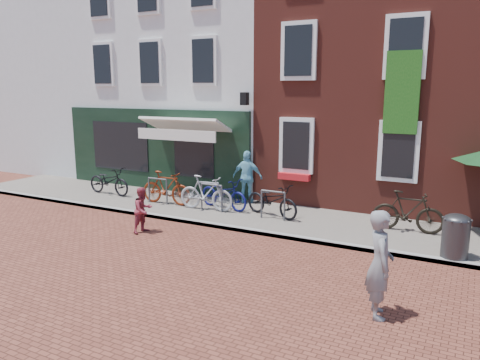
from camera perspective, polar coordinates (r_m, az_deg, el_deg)
The scene contains 15 objects.
ground at distance 12.13m, azimuth -0.37°, elevation -6.46°, with size 80.00×80.00×0.00m, color brown.
sidewalk at distance 13.03m, azimuth 6.64°, elevation -5.05°, with size 24.00×3.00×0.10m, color slate.
building_stucco at distance 20.13m, azimuth -3.73°, elevation 13.52°, with size 8.00×8.00×9.00m, color silver.
building_brick_mid at distance 17.60m, azimuth 16.87°, elevation 15.04°, with size 6.00×8.00×10.00m, color maroon.
filler_left at distance 24.86m, azimuth -19.06°, elevation 12.50°, with size 7.00×8.00×9.00m, color silver.
litter_bin at distance 10.95m, azimuth 25.30°, elevation -6.07°, with size 0.56×0.56×1.03m.
woman at distance 7.88m, azimuth 17.04°, elevation -9.98°, with size 0.66×0.43×1.80m, color slate.
boy at distance 12.20m, azimuth -11.99°, elevation -3.67°, with size 0.59×0.46×1.20m, color #912F3D.
cafe_person at distance 14.59m, azimuth 0.93°, elevation 0.38°, with size 0.99×0.41×1.68m, color #74BFD6.
bicycle_0 at distance 16.46m, azimuth -16.02°, elevation -0.11°, with size 0.63×1.81×0.95m, color black.
bicycle_1 at distance 14.65m, azimuth -9.19°, elevation -0.97°, with size 0.50×1.76×1.06m, color #621F0B.
bicycle_2 at distance 13.95m, azimuth -2.05°, elevation -1.67°, with size 0.63×1.81×0.95m, color #0E1151.
bicycle_3 at distance 13.79m, azimuth -4.27°, elevation -1.62°, with size 0.50×1.76×1.06m, color #A1A1A4.
bicycle_4 at distance 13.13m, azimuth 4.02°, elevation -2.51°, with size 0.63×1.81×0.95m, color black.
bicycle_5 at distance 12.44m, azimuth 20.19°, elevation -3.71°, with size 0.50×1.76×1.06m, color black.
Camera 1 is at (5.42, -10.21, 3.69)m, focal length 34.23 mm.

